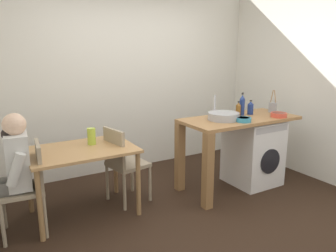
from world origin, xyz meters
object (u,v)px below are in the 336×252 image
at_px(washing_machine, 253,152).
at_px(bottle_tall_green, 238,109).
at_px(bottle_squat_brown, 242,105).
at_px(utensil_crock, 273,107).
at_px(chair_opposite, 123,161).
at_px(dining_table, 82,157).
at_px(vase, 91,136).
at_px(mixing_bowl, 243,119).
at_px(seated_person, 9,170).
at_px(colander, 279,115).
at_px(bottle_clear_small, 250,108).
at_px(chair_person_seat, 29,183).

bearing_deg(washing_machine, bottle_tall_green, 156.77).
relative_size(bottle_squat_brown, utensil_crock, 0.98).
bearing_deg(utensil_crock, chair_opposite, 172.54).
height_order(dining_table, vase, vase).
distance_m(washing_machine, bottle_tall_green, 0.62).
height_order(bottle_tall_green, bottle_squat_brown, bottle_squat_brown).
bearing_deg(utensil_crock, mixing_bowl, -161.73).
distance_m(chair_opposite, vase, 0.46).
distance_m(chair_opposite, washing_machine, 1.75).
xyz_separation_m(seated_person, utensil_crock, (3.27, -0.15, 0.32)).
xyz_separation_m(utensil_crock, colander, (-0.18, -0.27, -0.04)).
height_order(bottle_tall_green, vase, bottle_tall_green).
distance_m(bottle_squat_brown, bottle_clear_small, 0.15).
bearing_deg(chair_opposite, bottle_squat_brown, 70.87).
bearing_deg(bottle_tall_green, bottle_squat_brown, 9.43).
relative_size(chair_opposite, bottle_clear_small, 4.81).
distance_m(chair_person_seat, colander, 2.99).
height_order(mixing_bowl, vase, mixing_bowl).
bearing_deg(seated_person, bottle_clear_small, -86.23).
relative_size(seated_person, washing_machine, 1.40).
relative_size(dining_table, bottle_tall_green, 5.77).
height_order(seated_person, washing_machine, seated_person).
bearing_deg(bottle_tall_green, utensil_crock, -3.84).
bearing_deg(utensil_crock, colander, -123.70).
bearing_deg(bottle_tall_green, washing_machine, -23.23).
relative_size(seated_person, vase, 6.60).
height_order(seated_person, vase, seated_person).
bearing_deg(bottle_clear_small, washing_machine, -88.74).
height_order(seated_person, mixing_bowl, seated_person).
distance_m(seated_person, colander, 3.13).
distance_m(bottle_tall_green, colander, 0.51).
distance_m(bottle_squat_brown, utensil_crock, 0.51).
xyz_separation_m(washing_machine, utensil_crock, (0.37, 0.05, 0.56)).
bearing_deg(utensil_crock, bottle_tall_green, 176.16).
relative_size(washing_machine, utensil_crock, 2.87).
bearing_deg(dining_table, bottle_clear_small, -5.19).
relative_size(bottle_squat_brown, vase, 1.62).
bearing_deg(dining_table, washing_machine, -7.52).
relative_size(dining_table, bottle_clear_small, 5.88).
relative_size(chair_person_seat, bottle_squat_brown, 3.06).
bearing_deg(mixing_bowl, chair_person_seat, 170.83).
distance_m(washing_machine, colander, 0.59).
bearing_deg(seated_person, chair_opposite, -77.98).
distance_m(utensil_crock, colander, 0.33).
xyz_separation_m(chair_opposite, washing_machine, (1.72, -0.33, -0.08)).
xyz_separation_m(dining_table, vase, (0.15, 0.10, 0.19)).
bearing_deg(colander, chair_person_seat, 172.23).
distance_m(bottle_clear_small, mixing_bowl, 0.49).
bearing_deg(chair_person_seat, vase, -67.48).
relative_size(mixing_bowl, colander, 0.92).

